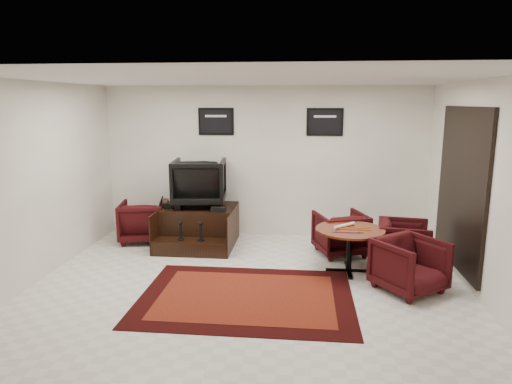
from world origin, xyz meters
TOP-DOWN VIEW (x-y plane):
  - ground at (0.00, 0.00)m, footprint 6.00×6.00m
  - room_shell at (0.41, 0.12)m, footprint 6.02×5.02m
  - area_rug at (0.01, -0.40)m, footprint 2.77×2.08m
  - shine_podium at (-1.12, 1.79)m, footprint 1.30×1.34m
  - shine_chair at (-1.12, 1.93)m, footprint 1.00×0.95m
  - shoes_pair at (-1.61, 1.74)m, footprint 0.31×0.34m
  - polish_kit at (-0.70, 1.51)m, footprint 0.24×0.17m
  - umbrella_black at (-1.85, 1.66)m, footprint 0.34×0.13m
  - umbrella_hooked at (-1.91, 1.76)m, footprint 0.30×0.11m
  - armchair_side at (-2.16, 1.85)m, footprint 0.91×0.87m
  - meeting_table at (1.43, 0.68)m, footprint 1.02×1.02m
  - table_chair_back at (1.36, 1.48)m, footprint 0.95×0.92m
  - table_chair_window at (2.30, 1.04)m, footprint 0.81×0.85m
  - table_chair_corner at (2.17, 0.03)m, footprint 1.06×1.05m
  - paper_roll at (1.35, 0.76)m, footprint 0.34×0.32m
  - table_clutter at (1.47, 0.63)m, footprint 0.57×0.32m

SIDE VIEW (x-z plane):
  - ground at x=0.00m, z-range 0.00..0.00m
  - area_rug at x=0.01m, z-range 0.00..0.01m
  - shine_podium at x=-1.12m, z-range -0.03..0.64m
  - table_chair_window at x=2.30m, z-range 0.00..0.78m
  - table_chair_back at x=1.36m, z-range 0.00..0.79m
  - table_chair_corner at x=2.17m, z-range 0.00..0.80m
  - umbrella_hooked at x=-1.91m, z-range 0.00..0.80m
  - armchair_side at x=-2.16m, z-range 0.00..0.81m
  - umbrella_black at x=-1.85m, z-range 0.00..0.92m
  - meeting_table at x=1.43m, z-range 0.25..0.91m
  - table_clutter at x=1.47m, z-range 0.66..0.68m
  - paper_roll at x=1.35m, z-range 0.66..0.71m
  - polish_kit at x=-0.70m, z-range 0.67..0.75m
  - shoes_pair at x=-1.61m, z-range 0.67..0.78m
  - shine_chair at x=-1.12m, z-range 0.67..1.61m
  - room_shell at x=0.41m, z-range 0.38..3.19m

